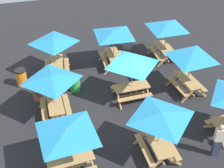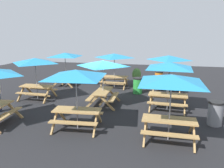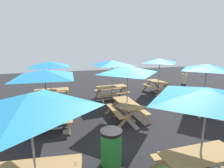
{
  "view_description": "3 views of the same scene",
  "coord_description": "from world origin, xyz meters",
  "px_view_note": "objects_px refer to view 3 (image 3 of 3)",
  "views": [
    {
      "loc": [
        -11.71,
        4.14,
        9.97
      ],
      "look_at": [
        0.37,
        0.76,
        0.9
      ],
      "focal_mm": 50.0,
      "sensor_mm": 36.0,
      "label": 1
    },
    {
      "loc": [
        3.0,
        -10.53,
        3.58
      ],
      "look_at": [
        0.37,
        0.76,
        0.9
      ],
      "focal_mm": 35.0,
      "sensor_mm": 36.0,
      "label": 2
    },
    {
      "loc": [
        2.75,
        6.45,
        3.16
      ],
      "look_at": [
        -0.08,
        -3.17,
        0.9
      ],
      "focal_mm": 28.0,
      "sensor_mm": 36.0,
      "label": 3
    }
  ],
  "objects_px": {
    "picnic_table_3": "(45,78)",
    "person_standing": "(184,83)",
    "picnic_table_4": "(160,63)",
    "picnic_table_6": "(50,67)",
    "picnic_table_0": "(207,71)",
    "trash_bin_green": "(111,147)",
    "trash_bin_gray": "(5,108)",
    "picnic_table_2": "(207,102)",
    "picnic_table_8": "(29,110)",
    "picnic_table_7": "(128,74)",
    "picnic_table_1": "(112,66)"
  },
  "relations": [
    {
      "from": "picnic_table_4",
      "to": "trash_bin_green",
      "type": "height_order",
      "value": "picnic_table_4"
    },
    {
      "from": "picnic_table_6",
      "to": "trash_bin_green",
      "type": "height_order",
      "value": "picnic_table_6"
    },
    {
      "from": "picnic_table_3",
      "to": "picnic_table_2",
      "type": "bearing_deg",
      "value": 135.29
    },
    {
      "from": "picnic_table_1",
      "to": "picnic_table_8",
      "type": "xyz_separation_m",
      "value": [
        3.44,
        6.31,
        0.0
      ]
    },
    {
      "from": "picnic_table_0",
      "to": "trash_bin_gray",
      "type": "relative_size",
      "value": 2.38
    },
    {
      "from": "picnic_table_0",
      "to": "picnic_table_4",
      "type": "relative_size",
      "value": 1.0
    },
    {
      "from": "picnic_table_3",
      "to": "person_standing",
      "type": "bearing_deg",
      "value": -161.37
    },
    {
      "from": "picnic_table_3",
      "to": "trash_bin_green",
      "type": "distance_m",
      "value": 3.47
    },
    {
      "from": "trash_bin_gray",
      "to": "picnic_table_4",
      "type": "bearing_deg",
      "value": -167.08
    },
    {
      "from": "picnic_table_6",
      "to": "trash_bin_gray",
      "type": "height_order",
      "value": "picnic_table_6"
    },
    {
      "from": "picnic_table_4",
      "to": "trash_bin_gray",
      "type": "xyz_separation_m",
      "value": [
        8.59,
        1.97,
        -1.49
      ]
    },
    {
      "from": "picnic_table_1",
      "to": "picnic_table_6",
      "type": "xyz_separation_m",
      "value": [
        3.4,
        -0.19,
        0.0
      ]
    },
    {
      "from": "picnic_table_0",
      "to": "person_standing",
      "type": "relative_size",
      "value": 1.4
    },
    {
      "from": "picnic_table_0",
      "to": "picnic_table_1",
      "type": "relative_size",
      "value": 0.83
    },
    {
      "from": "picnic_table_3",
      "to": "trash_bin_gray",
      "type": "distance_m",
      "value": 2.77
    },
    {
      "from": "person_standing",
      "to": "picnic_table_6",
      "type": "bearing_deg",
      "value": -82.32
    },
    {
      "from": "picnic_table_6",
      "to": "trash_bin_gray",
      "type": "bearing_deg",
      "value": 43.21
    },
    {
      "from": "picnic_table_2",
      "to": "person_standing",
      "type": "relative_size",
      "value": 1.4
    },
    {
      "from": "picnic_table_3",
      "to": "picnic_table_6",
      "type": "relative_size",
      "value": 1.0
    },
    {
      "from": "trash_bin_green",
      "to": "person_standing",
      "type": "relative_size",
      "value": 0.59
    },
    {
      "from": "picnic_table_4",
      "to": "picnic_table_6",
      "type": "xyz_separation_m",
      "value": [
        6.76,
        0.24,
        0.0
      ]
    },
    {
      "from": "picnic_table_3",
      "to": "person_standing",
      "type": "height_order",
      "value": "picnic_table_3"
    },
    {
      "from": "picnic_table_7",
      "to": "picnic_table_4",
      "type": "bearing_deg",
      "value": 131.86
    },
    {
      "from": "picnic_table_0",
      "to": "picnic_table_2",
      "type": "height_order",
      "value": "same"
    },
    {
      "from": "trash_bin_green",
      "to": "picnic_table_3",
      "type": "bearing_deg",
      "value": -56.44
    },
    {
      "from": "picnic_table_0",
      "to": "picnic_table_2",
      "type": "bearing_deg",
      "value": 45.93
    },
    {
      "from": "picnic_table_6",
      "to": "trash_bin_gray",
      "type": "distance_m",
      "value": 2.93
    },
    {
      "from": "picnic_table_0",
      "to": "picnic_table_3",
      "type": "relative_size",
      "value": 0.83
    },
    {
      "from": "trash_bin_green",
      "to": "trash_bin_gray",
      "type": "xyz_separation_m",
      "value": [
        3.55,
        -4.07,
        0.0
      ]
    },
    {
      "from": "picnic_table_6",
      "to": "person_standing",
      "type": "bearing_deg",
      "value": 172.03
    },
    {
      "from": "picnic_table_6",
      "to": "picnic_table_7",
      "type": "distance_m",
      "value": 4.5
    },
    {
      "from": "picnic_table_1",
      "to": "trash_bin_gray",
      "type": "height_order",
      "value": "picnic_table_1"
    },
    {
      "from": "picnic_table_2",
      "to": "trash_bin_green",
      "type": "height_order",
      "value": "picnic_table_2"
    },
    {
      "from": "trash_bin_green",
      "to": "picnic_table_2",
      "type": "bearing_deg",
      "value": 144.85
    },
    {
      "from": "trash_bin_gray",
      "to": "picnic_table_0",
      "type": "bearing_deg",
      "value": 169.74
    },
    {
      "from": "person_standing",
      "to": "picnic_table_0",
      "type": "bearing_deg",
      "value": -0.92
    },
    {
      "from": "picnic_table_6",
      "to": "person_standing",
      "type": "distance_m",
      "value": 7.87
    },
    {
      "from": "picnic_table_3",
      "to": "picnic_table_4",
      "type": "height_order",
      "value": "same"
    },
    {
      "from": "picnic_table_4",
      "to": "picnic_table_8",
      "type": "distance_m",
      "value": 9.58
    },
    {
      "from": "picnic_table_0",
      "to": "trash_bin_green",
      "type": "bearing_deg",
      "value": 24.95
    },
    {
      "from": "picnic_table_6",
      "to": "picnic_table_8",
      "type": "height_order",
      "value": "same"
    },
    {
      "from": "picnic_table_3",
      "to": "person_standing",
      "type": "distance_m",
      "value": 8.1
    },
    {
      "from": "trash_bin_green",
      "to": "trash_bin_gray",
      "type": "relative_size",
      "value": 1.0
    },
    {
      "from": "picnic_table_0",
      "to": "person_standing",
      "type": "bearing_deg",
      "value": -106.16
    },
    {
      "from": "picnic_table_7",
      "to": "trash_bin_gray",
      "type": "relative_size",
      "value": 2.38
    },
    {
      "from": "picnic_table_0",
      "to": "picnic_table_8",
      "type": "relative_size",
      "value": 1.0
    },
    {
      "from": "picnic_table_6",
      "to": "trash_bin_green",
      "type": "relative_size",
      "value": 2.89
    },
    {
      "from": "trash_bin_green",
      "to": "trash_bin_gray",
      "type": "bearing_deg",
      "value": -48.86
    },
    {
      "from": "picnic_table_7",
      "to": "trash_bin_green",
      "type": "relative_size",
      "value": 2.38
    },
    {
      "from": "picnic_table_0",
      "to": "person_standing",
      "type": "distance_m",
      "value": 2.63
    }
  ]
}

